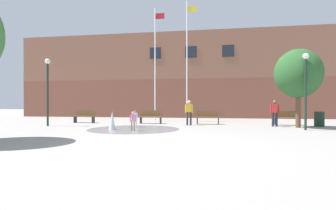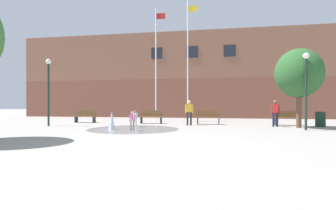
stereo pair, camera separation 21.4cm
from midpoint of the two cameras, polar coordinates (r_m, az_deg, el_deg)
ground_plane at (r=8.88m, az=-3.18°, el=-8.65°), size 100.00×100.00×0.00m
library_building at (r=28.45m, az=6.03°, el=6.03°), size 36.00×6.05×8.45m
splash_fountain at (r=14.30m, az=-8.89°, el=-4.47°), size 4.95×4.95×0.98m
park_bench_far_left at (r=20.01m, az=-17.22°, el=-2.30°), size 1.60×0.44×0.91m
park_bench_left_of_flagpoles at (r=18.24m, az=-3.30°, el=-2.54°), size 1.60×0.44×0.91m
park_bench_under_right_flagpole at (r=17.78m, az=9.10°, el=-2.62°), size 1.60×0.44×0.91m
park_bench_far_right at (r=18.38m, az=24.77°, el=-2.55°), size 1.60×0.44×0.91m
child_running at (r=15.45m, az=-6.82°, el=-2.69°), size 0.31×0.24×0.99m
teen_by_trashcan at (r=16.77m, az=5.00°, el=-1.24°), size 0.50×0.23×1.59m
adult_watching at (r=17.00m, az=22.66°, el=-1.24°), size 0.50×0.37×1.59m
child_with_pink_shirt at (r=13.38m, az=-7.35°, el=-3.15°), size 0.31×0.24×0.99m
flagpole_left at (r=20.88m, az=-2.29°, el=9.41°), size 0.80×0.10×8.88m
flagpole_right at (r=20.53m, az=4.68°, el=10.16°), size 0.80×0.10×9.29m
lamp_post_left_lane at (r=17.88m, az=-24.27°, el=4.48°), size 0.32×0.32×4.16m
lamp_post_right_lane at (r=15.50m, az=28.19°, el=4.85°), size 0.32×0.32×4.03m
trash_can at (r=18.20m, az=30.54°, el=-2.68°), size 0.56×0.56×0.90m
street_tree_near_building at (r=16.87m, az=26.93°, el=6.15°), size 2.63×2.63×4.53m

